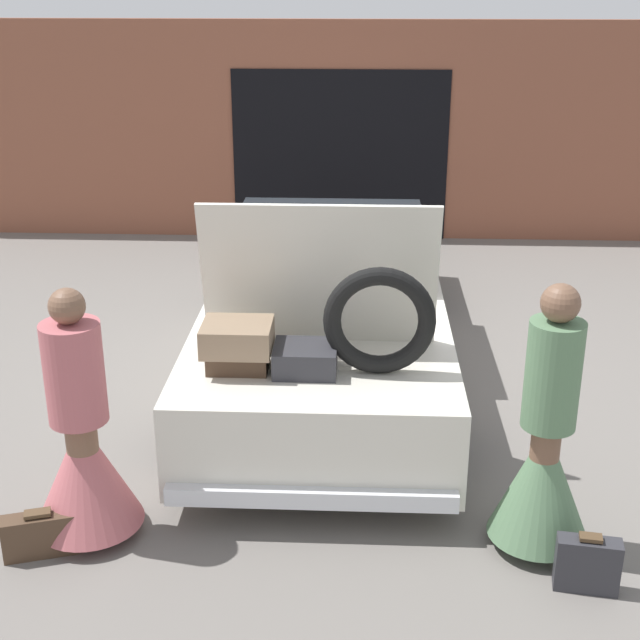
{
  "coord_description": "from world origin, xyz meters",
  "views": [
    {
      "loc": [
        0.28,
        -7.45,
        3.39
      ],
      "look_at": [
        0.0,
        -1.44,
        1.01
      ],
      "focal_mm": 50.0,
      "sensor_mm": 36.0,
      "label": 1
    }
  ],
  "objects_px": {
    "person_left": "(83,451)",
    "person_right": "(544,458)",
    "suitcase_beside_right_person": "(587,564)",
    "car": "(327,303)",
    "suitcase_beside_left_person": "(40,534)"
  },
  "relations": [
    {
      "from": "person_left",
      "to": "person_right",
      "type": "distance_m",
      "value": 2.84
    },
    {
      "from": "person_right",
      "to": "suitcase_beside_right_person",
      "type": "relative_size",
      "value": 4.57
    },
    {
      "from": "car",
      "to": "person_right",
      "type": "height_order",
      "value": "car"
    },
    {
      "from": "person_right",
      "to": "car",
      "type": "bearing_deg",
      "value": 18.08
    },
    {
      "from": "suitcase_beside_left_person",
      "to": "suitcase_beside_right_person",
      "type": "height_order",
      "value": "suitcase_beside_right_person"
    },
    {
      "from": "person_left",
      "to": "suitcase_beside_right_person",
      "type": "distance_m",
      "value": 3.11
    },
    {
      "from": "car",
      "to": "person_left",
      "type": "height_order",
      "value": "car"
    },
    {
      "from": "suitcase_beside_left_person",
      "to": "suitcase_beside_right_person",
      "type": "xyz_separation_m",
      "value": [
        3.29,
        -0.18,
        0.03
      ]
    },
    {
      "from": "suitcase_beside_right_person",
      "to": "car",
      "type": "bearing_deg",
      "value": 117.79
    },
    {
      "from": "person_left",
      "to": "suitcase_beside_left_person",
      "type": "distance_m",
      "value": 0.57
    },
    {
      "from": "person_right",
      "to": "suitcase_beside_left_person",
      "type": "height_order",
      "value": "person_right"
    },
    {
      "from": "person_left",
      "to": "suitcase_beside_left_person",
      "type": "bearing_deg",
      "value": -36.06
    },
    {
      "from": "person_right",
      "to": "suitcase_beside_right_person",
      "type": "xyz_separation_m",
      "value": [
        0.21,
        -0.42,
        -0.45
      ]
    },
    {
      "from": "suitcase_beside_left_person",
      "to": "suitcase_beside_right_person",
      "type": "bearing_deg",
      "value": -3.14
    },
    {
      "from": "person_right",
      "to": "suitcase_beside_left_person",
      "type": "xyz_separation_m",
      "value": [
        -3.08,
        -0.24,
        -0.48
      ]
    }
  ]
}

